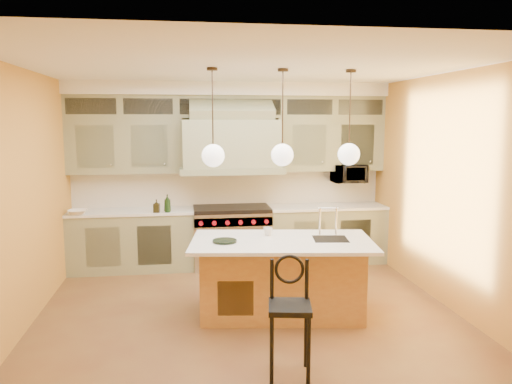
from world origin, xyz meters
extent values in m
plane|color=brown|center=(0.00, 0.00, 0.00)|extent=(5.00, 5.00, 0.00)
plane|color=white|center=(0.00, 0.00, 2.90)|extent=(5.00, 5.00, 0.00)
plane|color=gold|center=(0.00, 2.50, 1.45)|extent=(5.00, 0.00, 5.00)
plane|color=gold|center=(0.00, -2.50, 1.45)|extent=(5.00, 0.00, 5.00)
plane|color=gold|center=(-2.50, 0.00, 1.45)|extent=(0.00, 5.00, 5.00)
plane|color=gold|center=(2.50, 0.00, 1.45)|extent=(0.00, 5.00, 5.00)
cube|color=#979870|center=(-1.55, 2.17, 0.45)|extent=(1.90, 0.65, 0.90)
cube|color=#979870|center=(1.55, 2.17, 0.45)|extent=(1.90, 0.65, 0.90)
cube|color=white|center=(-1.55, 2.17, 0.92)|extent=(1.90, 0.68, 0.04)
cube|color=white|center=(1.55, 2.17, 0.92)|extent=(1.90, 0.68, 0.04)
cube|color=beige|center=(0.00, 2.48, 1.22)|extent=(5.00, 0.04, 0.56)
cube|color=#979870|center=(-1.62, 2.33, 1.93)|extent=(1.75, 0.35, 0.85)
cube|color=#979870|center=(1.62, 2.33, 1.93)|extent=(1.75, 0.35, 0.85)
cube|color=#979870|center=(0.00, 2.15, 1.95)|extent=(1.50, 0.70, 0.75)
cube|color=gray|center=(0.00, 2.15, 1.55)|extent=(1.60, 0.76, 0.10)
cube|color=#333833|center=(0.00, 2.33, 2.53)|extent=(5.00, 0.35, 0.35)
cube|color=white|center=(0.00, 2.31, 2.80)|extent=(5.00, 0.47, 0.20)
cube|color=silver|center=(0.00, 2.15, 0.45)|extent=(1.20, 0.70, 0.90)
cube|color=black|center=(0.00, 2.15, 0.93)|extent=(1.20, 0.70, 0.06)
cube|color=silver|center=(0.00, 1.83, 0.78)|extent=(1.20, 0.06, 0.14)
cube|color=#AE723D|center=(0.40, 0.06, 0.44)|extent=(1.98, 1.14, 0.88)
cube|color=white|center=(0.39, 0.01, 0.90)|extent=(2.26, 1.42, 0.04)
cube|color=black|center=(0.97, -0.02, 0.90)|extent=(0.45, 0.41, 0.05)
cylinder|color=black|center=(0.00, -1.53, 0.31)|extent=(0.04, 0.04, 0.63)
cylinder|color=black|center=(0.32, -1.59, 0.31)|extent=(0.04, 0.04, 0.63)
cylinder|color=black|center=(0.06, -1.21, 0.31)|extent=(0.04, 0.04, 0.63)
cylinder|color=black|center=(0.38, -1.27, 0.31)|extent=(0.04, 0.04, 0.63)
cube|color=black|center=(0.19, -1.40, 0.65)|extent=(0.44, 0.44, 0.05)
torus|color=black|center=(0.22, -1.24, 0.95)|extent=(0.28, 0.08, 0.28)
imported|color=black|center=(1.95, 2.25, 1.45)|extent=(0.54, 0.37, 0.30)
imported|color=black|center=(-0.99, 1.92, 1.08)|extent=(0.11, 0.11, 0.27)
imported|color=black|center=(-1.16, 1.92, 1.04)|extent=(0.10, 0.10, 0.20)
imported|color=white|center=(-2.30, 1.92, 0.97)|extent=(0.30, 0.30, 0.07)
imported|color=silver|center=(0.27, 0.27, 0.97)|extent=(0.11, 0.11, 0.10)
cylinder|color=#2D2319|center=(-0.40, 0.06, 2.88)|extent=(0.12, 0.12, 0.03)
cylinder|color=#2D2319|center=(-0.40, 0.06, 2.44)|extent=(0.02, 0.02, 0.93)
sphere|color=white|center=(-0.40, 0.06, 1.92)|extent=(0.26, 0.26, 0.26)
cylinder|color=#2D2319|center=(0.40, 0.06, 2.88)|extent=(0.12, 0.12, 0.03)
cylinder|color=#2D2319|center=(0.40, 0.06, 2.44)|extent=(0.02, 0.02, 0.93)
sphere|color=white|center=(0.40, 0.06, 1.92)|extent=(0.26, 0.26, 0.26)
cylinder|color=#2D2319|center=(1.20, 0.06, 2.88)|extent=(0.12, 0.12, 0.03)
cylinder|color=#2D2319|center=(1.20, 0.06, 2.44)|extent=(0.02, 0.02, 0.93)
sphere|color=white|center=(1.20, 0.06, 1.92)|extent=(0.26, 0.26, 0.26)
camera|label=1|loc=(-0.72, -5.61, 2.32)|focal=35.00mm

